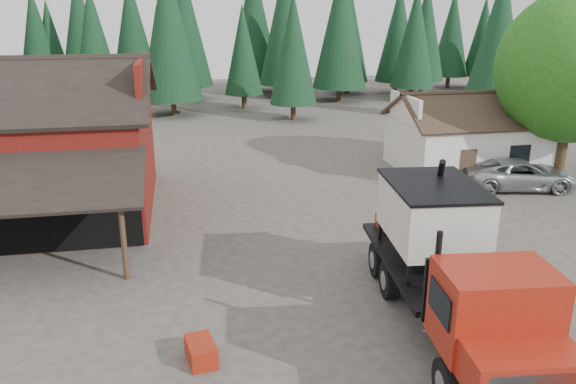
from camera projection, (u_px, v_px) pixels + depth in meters
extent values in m
plane|color=#474038|center=(294.00, 292.00, 18.92)|extent=(120.00, 120.00, 0.00)
cube|color=maroon|center=(14.00, 161.00, 25.50)|extent=(12.00, 10.00, 5.00)
cube|color=black|center=(16.00, 77.00, 26.73)|extent=(12.80, 5.53, 2.35)
cube|color=maroon|center=(143.00, 80.00, 25.47)|extent=(0.25, 7.00, 2.00)
cylinder|color=#382619|center=(124.00, 242.00, 19.44)|extent=(0.20, 0.20, 2.80)
cube|color=silver|center=(467.00, 144.00, 32.90)|extent=(8.00, 6.00, 3.00)
cube|color=#38281E|center=(484.00, 111.00, 30.79)|extent=(8.60, 3.42, 1.80)
cube|color=#38281E|center=(459.00, 102.00, 33.59)|extent=(8.60, 3.42, 1.80)
cube|color=silver|center=(405.00, 108.00, 31.48)|extent=(0.20, 4.20, 1.50)
cube|color=silver|center=(534.00, 104.00, 32.91)|extent=(0.20, 4.20, 1.50)
cube|color=#38281E|center=(468.00, 168.00, 29.97)|extent=(0.90, 0.06, 2.00)
cube|color=black|center=(520.00, 154.00, 30.32)|extent=(1.20, 0.06, 1.00)
cylinder|color=#382619|center=(561.00, 152.00, 30.78)|extent=(0.60, 0.60, 3.20)
sphere|color=#185613|center=(574.00, 67.00, 29.34)|extent=(8.00, 8.00, 8.00)
sphere|color=#185613|center=(541.00, 88.00, 30.25)|extent=(4.40, 4.40, 4.40)
cylinder|color=#382619|center=(293.00, 110.00, 47.72)|extent=(0.44, 0.44, 1.60)
cone|color=black|center=(293.00, 49.00, 46.13)|extent=(3.96, 3.96, 9.00)
cylinder|color=#382619|center=(490.00, 112.00, 46.85)|extent=(0.44, 0.44, 1.60)
cone|color=black|center=(499.00, 37.00, 44.94)|extent=(4.84, 4.84, 11.00)
cylinder|color=#382619|center=(174.00, 106.00, 49.67)|extent=(0.44, 0.44, 1.60)
cone|color=black|center=(169.00, 29.00, 47.60)|extent=(5.28, 5.28, 12.00)
cylinder|color=black|center=(448.00, 384.00, 13.37)|extent=(0.51, 1.26, 1.23)
cylinder|color=black|center=(542.00, 378.00, 13.57)|extent=(0.51, 1.26, 1.23)
cylinder|color=black|center=(389.00, 280.00, 18.44)|extent=(0.51, 1.26, 1.23)
cylinder|color=black|center=(458.00, 277.00, 18.65)|extent=(0.51, 1.26, 1.23)
cylinder|color=black|center=(378.00, 260.00, 19.92)|extent=(0.51, 1.26, 1.23)
cylinder|color=black|center=(442.00, 257.00, 20.13)|extent=(0.51, 1.26, 1.23)
cube|color=black|center=(444.00, 293.00, 16.71)|extent=(2.17, 9.69, 0.45)
cube|color=maroon|center=(520.00, 367.00, 12.24)|extent=(2.65, 1.69, 0.95)
cube|color=maroon|center=(494.00, 308.00, 13.42)|extent=(2.86, 2.15, 2.07)
cube|color=black|center=(514.00, 316.00, 12.47)|extent=(2.35, 0.32, 1.01)
cylinder|color=black|center=(437.00, 269.00, 14.08)|extent=(0.17, 0.17, 2.01)
cube|color=black|center=(475.00, 288.00, 14.50)|extent=(2.74, 0.40, 1.79)
cube|color=black|center=(428.00, 261.00, 18.10)|extent=(3.47, 6.73, 0.18)
cube|color=silver|center=(432.00, 213.00, 17.58)|extent=(2.92, 3.92, 1.79)
cone|color=silver|center=(429.00, 246.00, 17.93)|extent=(2.69, 2.69, 0.78)
cube|color=black|center=(435.00, 185.00, 17.29)|extent=(3.04, 4.05, 0.09)
cylinder|color=black|center=(436.00, 199.00, 19.16)|extent=(1.06, 2.39, 3.41)
cube|color=maroon|center=(387.00, 222.00, 20.48)|extent=(0.76, 0.96, 0.50)
cylinder|color=silver|center=(524.00, 337.00, 14.64)|extent=(0.73, 1.17, 0.63)
imported|color=#B3B7BC|center=(520.00, 174.00, 29.53)|extent=(6.05, 3.69, 1.57)
cube|color=maroon|center=(201.00, 351.00, 15.16)|extent=(0.89, 1.21, 0.60)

